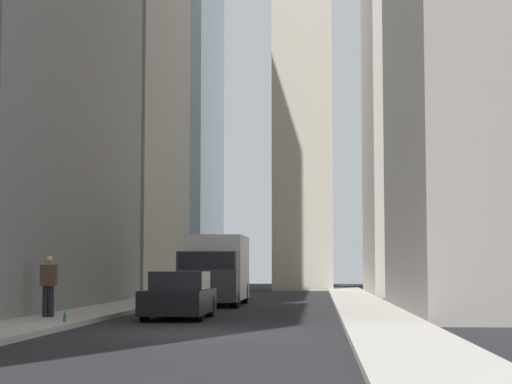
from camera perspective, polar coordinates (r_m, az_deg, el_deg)
The scene contains 10 objects.
ground_plane at distance 21.63m, azimuth -3.55°, elevation -8.76°, with size 135.00×135.00×0.00m, color black.
sidewalk_right at distance 22.65m, azimuth -15.04°, elevation -8.25°, with size 90.00×2.20×0.14m, color #A8A399.
sidewalk_left at distance 21.51m, azimuth 8.56°, elevation -8.55°, with size 90.00×2.20×0.14m, color #A8A399.
building_left_far at distance 54.52m, azimuth 12.16°, elevation 7.58°, with size 12.87×10.00×26.09m.
building_right_far at distance 55.25m, azimuth -10.48°, elevation 11.27°, with size 15.57×10.00×33.37m.
church_spire at distance 66.18m, azimuth 2.87°, elevation 11.17°, with size 4.52×4.52×37.56m.
delivery_truck at distance 37.47m, azimuth -2.52°, elevation -4.82°, with size 6.46×2.25×2.84m.
sedan_black at distance 27.83m, azimuth -4.78°, elevation -6.48°, with size 4.30×1.78×1.42m.
pedestrian at distance 26.80m, azimuth -12.75°, elevation -5.55°, with size 0.26×0.44×1.73m.
discarded_bottle at distance 24.18m, azimuth -11.79°, elevation -7.65°, with size 0.07×0.07×0.27m.
Camera 1 is at (-21.39, -2.79, 1.52)m, focal length 64.47 mm.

